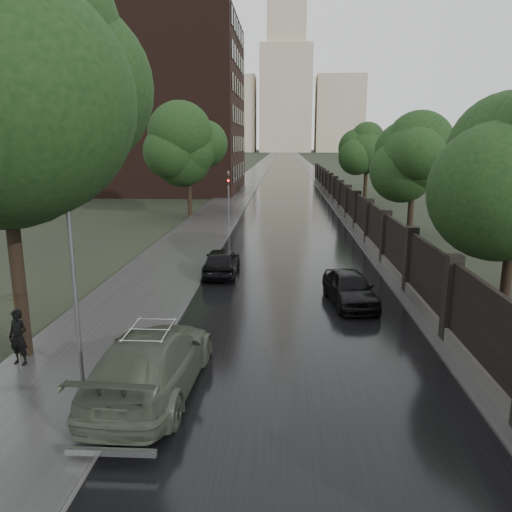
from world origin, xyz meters
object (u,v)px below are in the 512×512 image
at_px(hatchback_left, 222,262).
at_px(tree_left_far, 188,151).
at_px(volga_sedan, 151,362).
at_px(pedestrian_umbrella, 15,308).
at_px(traffic_light, 229,194).
at_px(tree_right_b, 414,159).
at_px(lamp_post, 74,283).
at_px(car_right_near, 350,288).
at_px(tree_right_c, 367,153).
at_px(tree_left_near, 1,123).

bearing_deg(hatchback_left, tree_left_far, -75.54).
bearing_deg(volga_sedan, pedestrian_umbrella, -12.36).
relative_size(traffic_light, volga_sedan, 0.74).
bearing_deg(tree_right_b, pedestrian_umbrella, -127.24).
relative_size(tree_left_far, hatchback_left, 1.99).
xyz_separation_m(tree_right_b, lamp_post, (-12.90, -20.50, -2.28)).
xyz_separation_m(traffic_light, pedestrian_umbrella, (-3.12, -22.63, -0.67)).
height_order(traffic_light, volga_sedan, traffic_light).
bearing_deg(car_right_near, tree_right_b, 60.16).
xyz_separation_m(volga_sedan, car_right_near, (5.64, 7.05, -0.14)).
xyz_separation_m(lamp_post, pedestrian_umbrella, (-2.02, 0.87, -0.94)).
distance_m(tree_right_c, lamp_post, 40.67).
relative_size(traffic_light, car_right_near, 1.07).
distance_m(volga_sedan, car_right_near, 9.03).
bearing_deg(tree_left_near, traffic_light, 81.47).
bearing_deg(tree_left_near, tree_left_far, 90.85).
distance_m(tree_right_c, car_right_near, 32.36).
bearing_deg(hatchback_left, lamp_post, 78.27).
bearing_deg(tree_right_c, pedestrian_umbrella, -111.63).
relative_size(lamp_post, traffic_light, 1.28).
xyz_separation_m(tree_right_b, tree_right_c, (0.00, 18.00, 0.00)).
bearing_deg(traffic_light, tree_right_b, -14.24).
relative_size(tree_left_far, pedestrian_umbrella, 3.13).
height_order(tree_left_far, pedestrian_umbrella, tree_left_far).
bearing_deg(pedestrian_umbrella, volga_sedan, -1.98).
bearing_deg(tree_right_c, tree_left_near, -112.20).
height_order(tree_right_c, pedestrian_umbrella, tree_right_c).
bearing_deg(tree_right_c, traffic_light, -128.18).
relative_size(tree_right_b, hatchback_left, 1.89).
xyz_separation_m(tree_left_far, tree_right_c, (15.50, 10.00, -0.29)).
height_order(tree_right_c, volga_sedan, tree_right_c).
height_order(traffic_light, pedestrian_umbrella, traffic_light).
distance_m(tree_left_near, tree_right_b, 24.31).
bearing_deg(tree_right_b, tree_left_far, 152.70).
bearing_deg(traffic_light, pedestrian_umbrella, -97.86).
distance_m(tree_left_near, volga_sedan, 7.11).
height_order(traffic_light, hatchback_left, traffic_light).
xyz_separation_m(tree_left_near, traffic_light, (3.30, 21.99, -4.02)).
height_order(tree_left_far, traffic_light, tree_left_far).
height_order(tree_left_near, lamp_post, tree_left_near).
xyz_separation_m(tree_right_c, lamp_post, (-12.90, -38.50, -2.28)).
height_order(tree_right_c, car_right_near, tree_right_c).
height_order(tree_left_near, traffic_light, tree_left_near).
bearing_deg(pedestrian_umbrella, car_right_near, 45.59).
height_order(volga_sedan, hatchback_left, volga_sedan).
relative_size(volga_sedan, pedestrian_umbrella, 2.29).
bearing_deg(tree_left_far, pedestrian_umbrella, -88.80).
xyz_separation_m(tree_right_c, car_right_near, (-5.46, -31.61, -4.31)).
xyz_separation_m(tree_left_near, car_right_near, (9.64, 5.39, -5.78)).
height_order(tree_right_b, traffic_light, tree_right_b).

